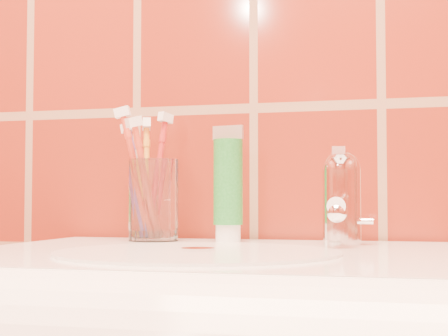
# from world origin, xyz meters

# --- Properties ---
(glass_tumbler) EXTENTS (0.07, 0.07, 0.11)m
(glass_tumbler) POSITION_xyz_m (-0.12, 1.12, 0.91)
(glass_tumbler) COLOR white
(glass_tumbler) RESTS_ON pedestal_sink
(toothpaste_tube) EXTENTS (0.04, 0.04, 0.16)m
(toothpaste_tube) POSITION_xyz_m (-0.02, 1.12, 0.92)
(toothpaste_tube) COLOR white
(toothpaste_tube) RESTS_ON pedestal_sink
(faucet) EXTENTS (0.05, 0.11, 0.12)m
(faucet) POSITION_xyz_m (0.14, 1.09, 0.91)
(faucet) COLOR white
(faucet) RESTS_ON pedestal_sink
(toothbrush_0) EXTENTS (0.08, 0.11, 0.19)m
(toothbrush_0) POSITION_xyz_m (-0.14, 1.13, 0.94)
(toothbrush_0) COLOR orange
(toothbrush_0) RESTS_ON glass_tumbler
(toothbrush_1) EXTENTS (0.07, 0.09, 0.19)m
(toothbrush_1) POSITION_xyz_m (-0.13, 1.13, 0.94)
(toothbrush_1) COLOR #B02625
(toothbrush_1) RESTS_ON glass_tumbler
(toothbrush_2) EXTENTS (0.09, 0.08, 0.19)m
(toothbrush_2) POSITION_xyz_m (-0.14, 1.10, 0.94)
(toothbrush_2) COLOR #C34029
(toothbrush_2) RESTS_ON glass_tumbler
(toothbrush_3) EXTENTS (0.12, 0.11, 0.18)m
(toothbrush_3) POSITION_xyz_m (-0.15, 1.12, 0.93)
(toothbrush_3) COLOR #7C489C
(toothbrush_3) RESTS_ON glass_tumbler
(toothbrush_4) EXTENTS (0.10, 0.10, 0.18)m
(toothbrush_4) POSITION_xyz_m (-0.13, 1.09, 0.93)
(toothbrush_4) COLOR #BB3F28
(toothbrush_4) RESTS_ON glass_tumbler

